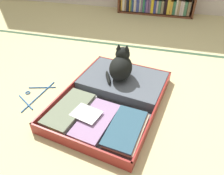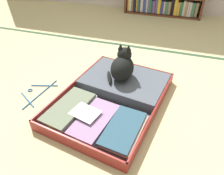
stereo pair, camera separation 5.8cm
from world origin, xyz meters
TOP-DOWN VIEW (x-y plane):
  - ground_plane at (0.00, 0.00)m, footprint 10.00×10.00m
  - tatami_border at (0.00, 0.97)m, footprint 4.80×0.05m
  - open_suitcase at (-0.11, -0.01)m, footprint 0.86×1.10m
  - black_cat at (-0.10, 0.18)m, footprint 0.24×0.27m
  - clothes_hanger at (-0.75, -0.13)m, footprint 0.24×0.42m

SIDE VIEW (x-z plane):
  - ground_plane at x=0.00m, z-range 0.00..0.00m
  - tatami_border at x=0.00m, z-range 0.00..0.00m
  - clothes_hanger at x=-0.75m, z-range 0.00..0.01m
  - open_suitcase at x=-0.11m, z-range -0.01..0.09m
  - black_cat at x=-0.10m, z-range 0.06..0.34m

